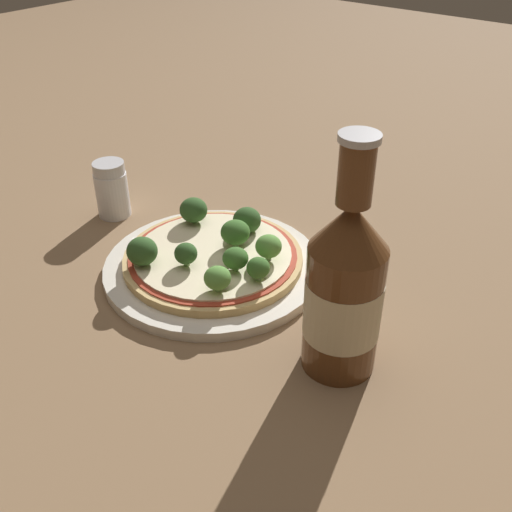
# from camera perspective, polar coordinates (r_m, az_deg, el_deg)

# --- Properties ---
(ground_plane) EXTENTS (3.00, 3.00, 0.00)m
(ground_plane) POSITION_cam_1_polar(r_m,az_deg,el_deg) (0.72, -3.14, -0.79)
(ground_plane) COLOR #846647
(plate) EXTENTS (0.26, 0.26, 0.01)m
(plate) POSITION_cam_1_polar(r_m,az_deg,el_deg) (0.71, -4.05, -1.07)
(plate) COLOR silver
(plate) RESTS_ON ground_plane
(pizza) EXTENTS (0.21, 0.21, 0.01)m
(pizza) POSITION_cam_1_polar(r_m,az_deg,el_deg) (0.70, -4.28, -0.04)
(pizza) COLOR tan
(pizza) RESTS_ON plate
(broccoli_floret_0) EXTENTS (0.03, 0.03, 0.03)m
(broccoli_floret_0) POSITION_cam_1_polar(r_m,az_deg,el_deg) (0.67, 1.21, 0.91)
(broccoli_floret_0) COLOR #6B8E51
(broccoli_floret_0) RESTS_ON pizza
(broccoli_floret_1) EXTENTS (0.03, 0.03, 0.03)m
(broccoli_floret_1) POSITION_cam_1_polar(r_m,az_deg,el_deg) (0.67, -6.70, 0.22)
(broccoli_floret_1) COLOR #6B8E51
(broccoli_floret_1) RESTS_ON pizza
(broccoli_floret_2) EXTENTS (0.03, 0.03, 0.03)m
(broccoli_floret_2) POSITION_cam_1_polar(r_m,az_deg,el_deg) (0.68, -10.80, 0.45)
(broccoli_floret_2) COLOR #6B8E51
(broccoli_floret_2) RESTS_ON pizza
(broccoli_floret_3) EXTENTS (0.03, 0.03, 0.03)m
(broccoli_floret_3) POSITION_cam_1_polar(r_m,az_deg,el_deg) (0.70, -1.98, 2.25)
(broccoli_floret_3) COLOR #6B8E51
(broccoli_floret_3) RESTS_ON pizza
(broccoli_floret_4) EXTENTS (0.03, 0.03, 0.03)m
(broccoli_floret_4) POSITION_cam_1_polar(r_m,az_deg,el_deg) (0.75, -5.97, 4.38)
(broccoli_floret_4) COLOR #6B8E51
(broccoli_floret_4) RESTS_ON pizza
(broccoli_floret_5) EXTENTS (0.03, 0.03, 0.03)m
(broccoli_floret_5) POSITION_cam_1_polar(r_m,az_deg,el_deg) (0.73, -0.90, 3.44)
(broccoli_floret_5) COLOR #6B8E51
(broccoli_floret_5) RESTS_ON pizza
(broccoli_floret_6) EXTENTS (0.03, 0.03, 0.03)m
(broccoli_floret_6) POSITION_cam_1_polar(r_m,az_deg,el_deg) (0.66, -1.97, -0.23)
(broccoli_floret_6) COLOR #6B8E51
(broccoli_floret_6) RESTS_ON pizza
(broccoli_floret_7) EXTENTS (0.03, 0.03, 0.03)m
(broccoli_floret_7) POSITION_cam_1_polar(r_m,az_deg,el_deg) (0.64, 0.22, -1.16)
(broccoli_floret_7) COLOR #6B8E51
(broccoli_floret_7) RESTS_ON pizza
(broccoli_floret_8) EXTENTS (0.03, 0.03, 0.03)m
(broccoli_floret_8) POSITION_cam_1_polar(r_m,az_deg,el_deg) (0.63, -3.70, -2.11)
(broccoli_floret_8) COLOR #6B8E51
(broccoli_floret_8) RESTS_ON pizza
(beer_bottle) EXTENTS (0.07, 0.07, 0.23)m
(beer_bottle) POSITION_cam_1_polar(r_m,az_deg,el_deg) (0.54, 8.42, -3.15)
(beer_bottle) COLOR #563319
(beer_bottle) RESTS_ON ground_plane
(pepper_shaker) EXTENTS (0.04, 0.04, 0.08)m
(pepper_shaker) POSITION_cam_1_polar(r_m,az_deg,el_deg) (0.83, -13.80, 6.06)
(pepper_shaker) COLOR silver
(pepper_shaker) RESTS_ON ground_plane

